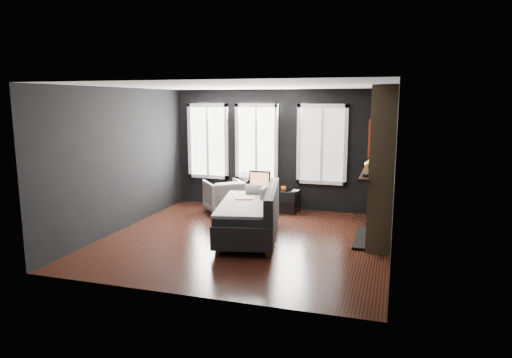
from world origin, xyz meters
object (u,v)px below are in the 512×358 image
(sofa, at_px, (249,212))
(book, at_px, (292,186))
(media_console, at_px, (268,199))
(mantel_vase, at_px, (369,163))
(mug, at_px, (283,188))
(armchair, at_px, (224,194))
(monitor, at_px, (260,178))

(sofa, distance_m, book, 2.14)
(media_console, relative_size, mantel_vase, 7.54)
(media_console, bearing_deg, mantel_vase, -20.04)
(mug, bearing_deg, armchair, -163.33)
(media_console, height_order, book, book)
(media_console, relative_size, monitor, 2.86)
(book, bearing_deg, mug, -169.02)
(sofa, relative_size, mug, 18.76)
(mantel_vase, bearing_deg, media_console, 152.24)
(mug, distance_m, book, 0.20)
(monitor, bearing_deg, book, -9.28)
(armchair, bearing_deg, mantel_vase, 128.21)
(armchair, xyz_separation_m, media_console, (0.89, 0.46, -0.15))
(armchair, relative_size, book, 3.98)
(sofa, bearing_deg, monitor, 89.77)
(monitor, bearing_deg, media_console, -15.65)
(sofa, height_order, mug, sofa)
(sofa, bearing_deg, media_console, 84.52)
(monitor, bearing_deg, mug, -15.09)
(sofa, bearing_deg, mantel_vase, 13.83)
(sofa, height_order, monitor, sofa)
(book, bearing_deg, monitor, 172.93)
(mantel_vase, bearing_deg, mug, 149.57)
(armchair, relative_size, media_console, 0.56)
(armchair, relative_size, mantel_vase, 4.21)
(armchair, xyz_separation_m, mug, (1.27, 0.38, 0.15))
(sofa, distance_m, media_console, 2.19)
(sofa, xyz_separation_m, mug, (0.14, 2.08, 0.07))
(media_console, distance_m, book, 0.67)
(media_console, height_order, mug, mug)
(armchair, xyz_separation_m, book, (1.46, 0.42, 0.19))
(sofa, xyz_separation_m, armchair, (-1.13, 1.70, -0.08))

